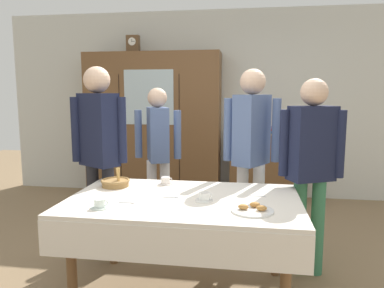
% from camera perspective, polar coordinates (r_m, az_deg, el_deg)
% --- Properties ---
extents(ground_plane, '(12.00, 12.00, 0.00)m').
position_cam_1_polar(ground_plane, '(3.23, -0.57, -20.23)').
color(ground_plane, '#846B4C').
rests_on(ground_plane, ground).
extents(back_wall, '(6.40, 0.10, 2.70)m').
position_cam_1_polar(back_wall, '(5.48, 3.92, 6.14)').
color(back_wall, silver).
rests_on(back_wall, ground).
extents(dining_table, '(1.71, 1.06, 0.75)m').
position_cam_1_polar(dining_table, '(2.76, -1.40, -10.49)').
color(dining_table, brown).
rests_on(dining_table, ground).
extents(wall_cabinet, '(1.93, 0.46, 2.09)m').
position_cam_1_polar(wall_cabinet, '(5.36, -6.02, 2.81)').
color(wall_cabinet, brown).
rests_on(wall_cabinet, ground).
extents(mantel_clock, '(0.18, 0.11, 0.24)m').
position_cam_1_polar(mantel_clock, '(5.46, -9.14, 15.09)').
color(mantel_clock, brown).
rests_on(mantel_clock, wall_cabinet).
extents(bookshelf_low, '(1.01, 0.35, 0.94)m').
position_cam_1_polar(bookshelf_low, '(5.33, 11.39, -3.58)').
color(bookshelf_low, brown).
rests_on(bookshelf_low, ground).
extents(book_stack, '(0.16, 0.23, 0.11)m').
position_cam_1_polar(book_stack, '(5.25, 11.55, 2.06)').
color(book_stack, '#B29333').
rests_on(book_stack, bookshelf_low).
extents(tea_cup_mid_left, '(0.13, 0.13, 0.06)m').
position_cam_1_polar(tea_cup_mid_left, '(2.68, 1.91, -8.29)').
color(tea_cup_mid_left, white).
rests_on(tea_cup_mid_left, dining_table).
extents(tea_cup_near_right, '(0.13, 0.13, 0.06)m').
position_cam_1_polar(tea_cup_near_right, '(2.60, -14.12, -9.07)').
color(tea_cup_near_right, silver).
rests_on(tea_cup_near_right, dining_table).
extents(tea_cup_front_edge, '(0.13, 0.13, 0.06)m').
position_cam_1_polar(tea_cup_front_edge, '(3.16, -4.11, -5.76)').
color(tea_cup_front_edge, white).
rests_on(tea_cup_front_edge, dining_table).
extents(bread_basket, '(0.24, 0.24, 0.16)m').
position_cam_1_polar(bread_basket, '(3.14, -11.80, -5.85)').
color(bread_basket, '#9E7542').
rests_on(bread_basket, dining_table).
extents(pastry_plate, '(0.28, 0.28, 0.05)m').
position_cam_1_polar(pastry_plate, '(2.49, 9.40, -10.00)').
color(pastry_plate, white).
rests_on(pastry_plate, dining_table).
extents(spoon_back_edge, '(0.12, 0.02, 0.01)m').
position_cam_1_polar(spoon_back_edge, '(2.84, 10.65, -7.96)').
color(spoon_back_edge, silver).
rests_on(spoon_back_edge, dining_table).
extents(spoon_mid_left, '(0.12, 0.02, 0.01)m').
position_cam_1_polar(spoon_mid_left, '(2.77, -2.91, -8.27)').
color(spoon_mid_left, silver).
rests_on(spoon_mid_left, dining_table).
extents(spoon_near_right, '(0.12, 0.02, 0.01)m').
position_cam_1_polar(spoon_near_right, '(2.68, -9.75, -8.95)').
color(spoon_near_right, silver).
rests_on(spoon_near_right, dining_table).
extents(person_beside_shelf, '(0.52, 0.41, 1.58)m').
position_cam_1_polar(person_beside_shelf, '(4.05, -5.32, -0.15)').
color(person_beside_shelf, silver).
rests_on(person_beside_shelf, ground).
extents(person_behind_table_left, '(0.52, 0.41, 1.74)m').
position_cam_1_polar(person_behind_table_left, '(3.45, 9.23, 0.25)').
color(person_behind_table_left, silver).
rests_on(person_behind_table_left, ground).
extents(person_by_cabinet, '(0.52, 0.36, 1.76)m').
position_cam_1_polar(person_by_cabinet, '(3.42, -14.25, 0.24)').
color(person_by_cabinet, '#232328').
rests_on(person_by_cabinet, ground).
extents(person_near_right_end, '(0.52, 0.33, 1.64)m').
position_cam_1_polar(person_near_right_end, '(3.16, 18.04, -2.04)').
color(person_near_right_end, '#33704C').
rests_on(person_near_right_end, ground).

